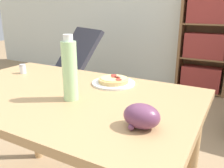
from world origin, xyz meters
The scene contains 7 objects.
dining_table centered at (0.02, -0.13, 0.65)m, with size 1.27×0.77×0.75m.
pizza_on_plate centered at (0.17, 0.10, 0.76)m, with size 0.23×0.23×0.04m.
grape_bunch centered at (0.48, -0.28, 0.79)m, with size 0.13×0.10×0.08m.
drink_bottle centered at (0.11, -0.19, 0.88)m, with size 0.06×0.06×0.28m.
salt_shaker centered at (-0.42, 0.02, 0.78)m, with size 0.04×0.04×0.06m.
lounge_chair_near centered at (-1.21, 1.38, 0.29)m, with size 0.92×0.99×0.88m.
bookshelf centered at (0.29, 2.45, 0.67)m, with size 0.66×0.29×1.41m.
Camera 1 is at (0.74, -0.95, 1.13)m, focal length 38.00 mm.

